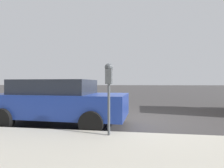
{
  "coord_description": "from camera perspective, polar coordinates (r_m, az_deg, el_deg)",
  "views": [
    {
      "loc": [
        -6.4,
        -0.07,
        1.35
      ],
      "look_at": [
        -2.13,
        0.55,
        1.33
      ],
      "focal_mm": 28.0,
      "sensor_mm": 36.0,
      "label": 1
    }
  ],
  "objects": [
    {
      "name": "car_blue",
      "position": [
        5.85,
        -16.93,
        -5.34
      ],
      "size": [
        2.11,
        4.29,
        1.46
      ],
      "rotation": [
        0.0,
        0.0,
        3.1
      ],
      "color": "navy",
      "rests_on": "ground_plane"
    },
    {
      "name": "ground_plane",
      "position": [
        6.54,
        7.62,
        -11.63
      ],
      "size": [
        220.0,
        220.0,
        0.0
      ],
      "primitive_type": "plane",
      "color": "#3D3A3A"
    },
    {
      "name": "parking_meter",
      "position": [
        3.94,
        -1.04,
        1.26
      ],
      "size": [
        0.21,
        0.19,
        1.62
      ],
      "color": "#4C5156",
      "rests_on": "sidewalk"
    }
  ]
}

